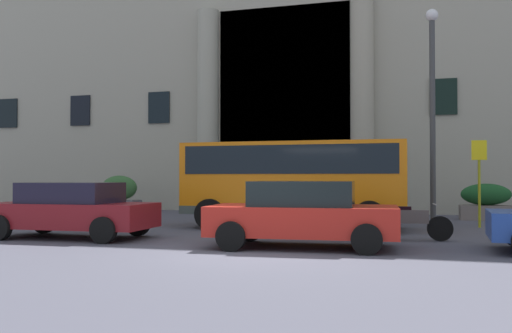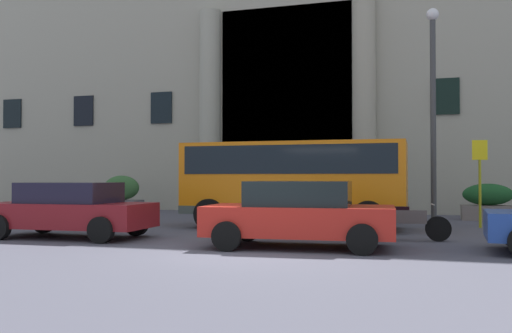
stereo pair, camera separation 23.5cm
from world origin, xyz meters
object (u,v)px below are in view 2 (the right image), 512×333
object	(u,v)px
scooter_by_planter	(404,222)
lamppost_plaza_centre	(433,97)
hedge_planter_east	(121,195)
hedge_planter_entrance_right	(225,194)
hedge_planter_far_west	(488,203)
hedge_planter_entrance_left	(389,199)
parked_sedan_far	(299,214)
bus_stop_sign	(480,174)
parked_sedan_second	(70,209)
orange_minibus	(295,177)

from	to	relation	value
scooter_by_planter	lamppost_plaza_centre	bearing A→B (deg)	74.91
hedge_planter_east	hedge_planter_entrance_right	world-z (taller)	hedge_planter_entrance_right
hedge_planter_far_west	hedge_planter_entrance_right	size ratio (longest dim) A/B	1.03
hedge_planter_east	scooter_by_planter	xyz separation A→B (m)	(12.02, -7.44, -0.32)
hedge_planter_entrance_right	lamppost_plaza_centre	bearing A→B (deg)	-17.40
hedge_planter_entrance_left	parked_sedan_far	world-z (taller)	hedge_planter_entrance_left
scooter_by_planter	hedge_planter_entrance_left	bearing A→B (deg)	89.65
scooter_by_planter	bus_stop_sign	bearing A→B (deg)	57.59
hedge_planter_far_west	parked_sedan_second	distance (m)	14.21
bus_stop_sign	hedge_planter_east	size ratio (longest dim) A/B	1.55
bus_stop_sign	parked_sedan_second	distance (m)	11.86
lamppost_plaza_centre	hedge_planter_far_west	bearing A→B (deg)	54.70
parked_sedan_second	hedge_planter_entrance_left	bearing A→B (deg)	49.59
hedge_planter_entrance_left	parked_sedan_second	bearing A→B (deg)	-128.52
bus_stop_sign	hedge_planter_entrance_left	size ratio (longest dim) A/B	1.79
parked_sedan_far	scooter_by_planter	xyz separation A→B (m)	(2.13, 1.99, -0.27)
hedge_planter_far_west	orange_minibus	bearing A→B (deg)	-139.50
orange_minibus	scooter_by_planter	size ratio (longest dim) A/B	3.12
orange_minibus	hedge_planter_entrance_left	distance (m)	5.59
orange_minibus	hedge_planter_east	bearing A→B (deg)	150.30
hedge_planter_east	hedge_planter_entrance_right	distance (m)	4.77
hedge_planter_east	parked_sedan_far	world-z (taller)	hedge_planter_east
parked_sedan_second	bus_stop_sign	bearing A→B (deg)	28.57
hedge_planter_far_west	parked_sedan_far	bearing A→B (deg)	-116.57
bus_stop_sign	hedge_planter_east	bearing A→B (deg)	167.29
hedge_planter_entrance_left	hedge_planter_far_west	bearing A→B (deg)	1.50
orange_minibus	parked_sedan_far	bearing A→B (deg)	-76.55
hedge_planter_east	hedge_planter_entrance_right	bearing A→B (deg)	-0.32
scooter_by_planter	lamppost_plaza_centre	size ratio (longest dim) A/B	0.30
bus_stop_sign	scooter_by_planter	size ratio (longest dim) A/B	1.27
hedge_planter_entrance_left	bus_stop_sign	bearing A→B (deg)	-48.32
scooter_by_planter	lamppost_plaza_centre	xyz separation A→B (m)	(0.76, 4.90, 3.64)
bus_stop_sign	lamppost_plaza_centre	distance (m)	2.87
hedge_planter_far_west	scooter_by_planter	world-z (taller)	hedge_planter_far_west
hedge_planter_east	parked_sedan_second	distance (m)	9.98
hedge_planter_far_west	parked_sedan_second	bearing A→B (deg)	-139.13
bus_stop_sign	hedge_planter_east	distance (m)	14.49
hedge_planter_entrance_right	lamppost_plaza_centre	world-z (taller)	lamppost_plaza_centre
hedge_planter_entrance_right	lamppost_plaza_centre	size ratio (longest dim) A/B	0.25
scooter_by_planter	lamppost_plaza_centre	distance (m)	6.15
hedge_planter_entrance_right	orange_minibus	bearing A→B (deg)	-50.65
hedge_planter_entrance_left	scooter_by_planter	bearing A→B (deg)	-84.12
hedge_planter_entrance_left	scooter_by_planter	xyz separation A→B (m)	(0.77, -7.47, -0.25)
orange_minibus	hedge_planter_entrance_right	size ratio (longest dim) A/B	3.75
parked_sedan_second	lamppost_plaza_centre	bearing A→B (deg)	34.95
hedge_planter_east	hedge_planter_entrance_left	bearing A→B (deg)	0.15
orange_minibus	hedge_planter_entrance_right	xyz separation A→B (m)	(-4.01, 4.89, -0.70)
hedge_planter_east	hedge_planter_far_west	size ratio (longest dim) A/B	0.96
lamppost_plaza_centre	parked_sedan_far	bearing A→B (deg)	-112.77
hedge_planter_far_west	parked_sedan_far	size ratio (longest dim) A/B	0.43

